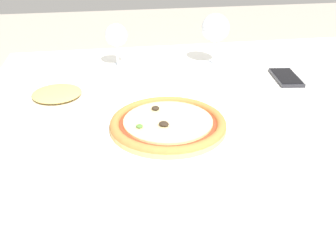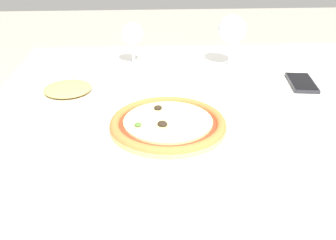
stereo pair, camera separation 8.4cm
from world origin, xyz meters
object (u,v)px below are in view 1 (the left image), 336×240
at_px(wine_glass_far_left, 116,36).
at_px(wine_glass_far_right, 215,29).
at_px(dining_table, 230,136).
at_px(fork, 142,226).
at_px(cell_phone, 286,77).
at_px(pizza_plate, 168,125).
at_px(side_plate, 57,96).

bearing_deg(wine_glass_far_left, wine_glass_far_right, -6.13).
height_order(dining_table, fork, fork).
bearing_deg(cell_phone, wine_glass_far_left, 158.13).
relative_size(pizza_plate, side_plate, 1.36).
relative_size(fork, wine_glass_far_left, 1.19).
bearing_deg(pizza_plate, fork, -107.31).
bearing_deg(dining_table, wine_glass_far_left, 124.83).
bearing_deg(dining_table, fork, -126.16).
bearing_deg(side_plate, wine_glass_far_left, 53.87).
relative_size(dining_table, cell_phone, 8.57).
xyz_separation_m(dining_table, wine_glass_far_left, (-0.27, 0.39, 0.18)).
bearing_deg(pizza_plate, cell_phone, 32.46).
xyz_separation_m(dining_table, wine_glass_far_right, (0.05, 0.35, 0.20)).
relative_size(fork, side_plate, 0.75).
relative_size(dining_table, fork, 7.71).
bearing_deg(fork, side_plate, 108.41).
bearing_deg(wine_glass_far_left, dining_table, -55.17).
distance_m(wine_glass_far_left, side_plate, 0.31).
xyz_separation_m(dining_table, fork, (-0.27, -0.37, 0.08)).
height_order(wine_glass_far_left, wine_glass_far_right, wine_glass_far_right).
relative_size(pizza_plate, wine_glass_far_right, 1.81).
distance_m(pizza_plate, wine_glass_far_left, 0.48).
distance_m(dining_table, fork, 0.47).
relative_size(wine_glass_far_left, side_plate, 0.63).
bearing_deg(side_plate, cell_phone, 3.33).
xyz_separation_m(cell_phone, side_plate, (-0.68, -0.04, 0.00)).
height_order(wine_glass_far_right, side_plate, wine_glass_far_right).
height_order(dining_table, wine_glass_far_right, wine_glass_far_right).
xyz_separation_m(wine_glass_far_left, cell_phone, (0.50, -0.20, -0.10)).
bearing_deg(dining_table, side_plate, 161.84).
xyz_separation_m(wine_glass_far_left, side_plate, (-0.18, -0.24, -0.09)).
bearing_deg(cell_phone, pizza_plate, -147.54).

